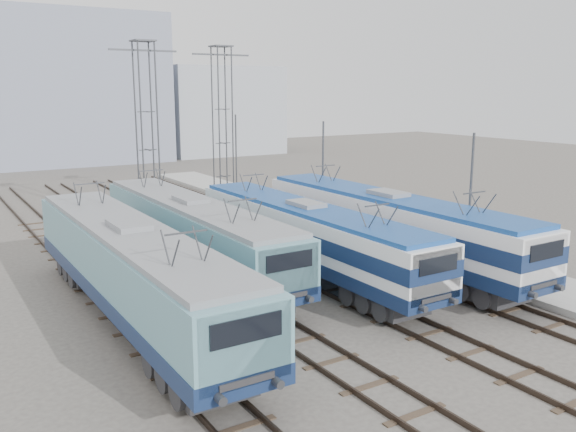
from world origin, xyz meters
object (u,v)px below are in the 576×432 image
(mast_front, at_px, (470,208))
(mast_rear, at_px, (236,159))
(mast_mid, at_px, (323,177))
(safety_cone, at_px, (516,272))
(locomotive_center_left, at_px, (193,231))
(locomotive_far_left, at_px, (133,267))
(locomotive_center_right, at_px, (308,233))
(catenary_tower_west, at_px, (147,125))
(locomotive_far_right, at_px, (390,223))
(catenary_tower_east, at_px, (223,121))

(mast_front, distance_m, mast_rear, 24.00)
(mast_mid, distance_m, safety_cone, 14.13)
(locomotive_center_left, bearing_deg, mast_front, -34.30)
(locomotive_far_left, relative_size, safety_cone, 36.02)
(mast_rear, height_order, safety_cone, mast_rear)
(mast_rear, bearing_deg, mast_mid, -90.00)
(locomotive_center_right, xyz_separation_m, catenary_tower_west, (-2.25, 15.82, 4.43))
(locomotive_center_right, distance_m, locomotive_far_right, 4.56)
(locomotive_center_left, bearing_deg, catenary_tower_west, 79.87)
(locomotive_far_left, height_order, locomotive_far_right, locomotive_far_left)
(safety_cone, bearing_deg, locomotive_far_right, 122.43)
(locomotive_far_right, height_order, catenary_tower_west, catenary_tower_west)
(locomotive_far_left, bearing_deg, locomotive_center_right, 9.49)
(catenary_tower_east, bearing_deg, locomotive_far_right, -89.23)
(mast_front, distance_m, mast_mid, 12.00)
(mast_mid, bearing_deg, mast_front, -90.00)
(locomotive_far_right, height_order, catenary_tower_east, catenary_tower_east)
(locomotive_far_left, relative_size, catenary_tower_west, 1.56)
(locomotive_center_left, distance_m, locomotive_center_right, 5.53)
(mast_mid, relative_size, safety_cone, 13.43)
(catenary_tower_west, bearing_deg, mast_front, -66.73)
(locomotive_center_left, relative_size, mast_front, 2.56)
(locomotive_far_left, xyz_separation_m, catenary_tower_east, (13.25, 19.33, 4.31))
(locomotive_center_left, xyz_separation_m, mast_front, (10.85, -7.40, 1.27))
(catenary_tower_west, height_order, safety_cone, catenary_tower_west)
(catenary_tower_west, xyz_separation_m, safety_cone, (10.06, -21.75, -6.08))
(locomotive_center_left, relative_size, mast_mid, 2.56)
(catenary_tower_east, xyz_separation_m, mast_front, (2.10, -22.00, -3.14))
(locomotive_far_left, bearing_deg, mast_mid, 31.28)
(locomotive_center_left, bearing_deg, mast_mid, 22.97)
(locomotive_center_right, distance_m, safety_cone, 9.94)
(catenary_tower_east, height_order, mast_mid, catenary_tower_east)
(locomotive_far_right, bearing_deg, mast_rear, 84.85)
(mast_front, distance_m, safety_cone, 3.72)
(catenary_tower_east, height_order, mast_front, catenary_tower_east)
(catenary_tower_east, bearing_deg, mast_front, -84.55)
(mast_front, xyz_separation_m, mast_rear, (0.00, 24.00, 0.00))
(mast_front, bearing_deg, locomotive_center_left, 145.70)
(locomotive_far_left, distance_m, catenary_tower_west, 19.09)
(locomotive_far_left, height_order, safety_cone, locomotive_far_left)
(locomotive_center_left, height_order, mast_mid, mast_mid)
(locomotive_far_right, xyz_separation_m, catenary_tower_east, (-0.25, 18.53, 4.31))
(mast_rear, bearing_deg, catenary_tower_east, -136.40)
(locomotive_center_left, xyz_separation_m, catenary_tower_east, (8.75, 14.60, 4.41))
(locomotive_center_right, bearing_deg, safety_cone, -37.18)
(locomotive_far_left, distance_m, mast_rear, 26.30)
(locomotive_far_left, relative_size, locomotive_center_left, 1.05)
(mast_mid, bearing_deg, catenary_tower_east, 101.86)
(locomotive_center_right, relative_size, safety_cone, 33.08)
(safety_cone, bearing_deg, mast_rear, 93.25)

